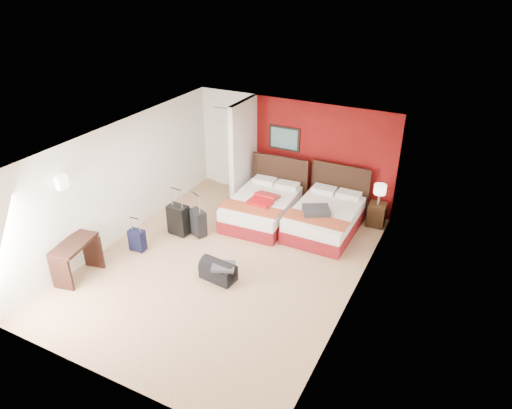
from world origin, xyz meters
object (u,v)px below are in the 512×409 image
Objects in this scene: suitcase_black at (179,221)px; desk at (77,260)px; bed_left at (262,209)px; red_suitcase_open at (264,199)px; table_lamp at (379,195)px; suitcase_navy at (137,241)px; bed_right at (324,220)px; suitcase_charcoal at (198,224)px; duffel_bag at (218,271)px; nightstand at (377,214)px.

desk is (-0.77, -2.15, 0.06)m from suitcase_black.
bed_left is 0.36m from red_suitcase_open.
table_lamp is (2.39, 0.98, 0.48)m from bed_left.
suitcase_black reaches higher than bed_left.
red_suitcase_open is 1.60× the size of suitcase_navy.
desk reaches higher than bed_right.
suitcase_charcoal is at bearing -146.81° from table_lamp.
suitcase_navy is 0.48× the size of desk.
red_suitcase_open is at bearing -167.47° from bed_right.
suitcase_black is at bearing 59.36° from desk.
red_suitcase_open is 0.77× the size of desk.
suitcase_navy is at bearing -102.62° from suitcase_charcoal.
table_lamp reaches higher than red_suitcase_open.
bed_right is 2.81m from duffel_bag.
table_lamp reaches higher than desk.
table_lamp is 4.01m from duffel_bag.
suitcase_black is at bearing -135.39° from red_suitcase_open.
suitcase_navy is (-4.11, -3.26, -0.54)m from table_lamp.
suitcase_navy is (-1.82, -2.18, -0.39)m from red_suitcase_open.
bed_left is 2.63m from table_lamp.
suitcase_charcoal is at bearing -130.25° from red_suitcase_open.
suitcase_charcoal is (-3.34, -2.18, -0.48)m from table_lamp.
red_suitcase_open reaches higher than duffel_bag.
duffel_bag is at bearing -86.66° from bed_left.
suitcase_charcoal is at bearing 52.48° from desk.
bed_right is 3.36× the size of suitcase_charcoal.
bed_left reaches higher than duffel_bag.
table_lamp reaches higher than suitcase_navy.
suitcase_black is (-1.43, -1.26, -0.28)m from red_suitcase_open.
desk is at bearing -106.29° from suitcase_black.
red_suitcase_open is at bearing 44.74° from suitcase_black.
red_suitcase_open is 1.93m from suitcase_black.
suitcase_black is at bearing -150.34° from bed_right.
red_suitcase_open is 1.08× the size of suitcase_black.
table_lamp is 5.27m from suitcase_navy.
suitcase_black is at bearing 154.06° from duffel_bag.
red_suitcase_open is 2.56m from nightstand.
red_suitcase_open reaches higher than bed_right.
table_lamp is 0.71× the size of duffel_bag.
desk is (-3.53, -3.69, 0.10)m from bed_right.
suitcase_navy is (-3.15, -2.46, -0.06)m from bed_right.
table_lamp is at bearing 34.33° from suitcase_navy.
suitcase_navy is at bearing -144.42° from nightstand.
suitcase_charcoal is at bearing 50.26° from suitcase_navy.
table_lamp is at bearing 34.01° from desk.
suitcase_charcoal is at bearing 142.50° from duffel_bag.
red_suitcase_open is at bearing 46.06° from suitcase_navy.
duffel_bag is (-2.13, -3.34, -0.59)m from table_lamp.
table_lamp is at bearing 0.00° from nightstand.
bed_left is at bearing -172.17° from bed_right.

